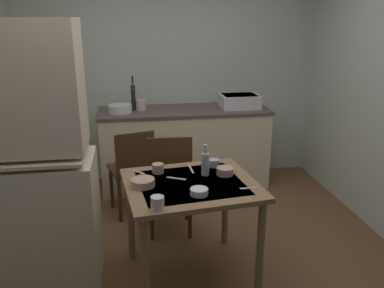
% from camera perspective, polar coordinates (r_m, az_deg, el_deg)
% --- Properties ---
extents(ground_plane, '(4.91, 4.91, 0.00)m').
position_cam_1_polar(ground_plane, '(3.33, 0.82, -17.16)').
color(ground_plane, brown).
extents(wall_back, '(3.57, 0.10, 2.50)m').
position_cam_1_polar(wall_back, '(4.76, -3.19, 9.88)').
color(wall_back, silver).
rests_on(wall_back, ground).
extents(hutch_cabinet, '(0.96, 0.55, 1.92)m').
position_cam_1_polar(hutch_cabinet, '(3.02, -23.16, -3.32)').
color(hutch_cabinet, beige).
rests_on(hutch_cabinet, ground).
extents(counter_cabinet, '(1.93, 0.64, 0.92)m').
position_cam_1_polar(counter_cabinet, '(4.60, -1.07, -0.52)').
color(counter_cabinet, beige).
rests_on(counter_cabinet, ground).
extents(sink_basin, '(0.44, 0.34, 0.15)m').
position_cam_1_polar(sink_basin, '(4.58, 6.88, 6.25)').
color(sink_basin, silver).
rests_on(sink_basin, counter_cabinet).
extents(hand_pump, '(0.05, 0.27, 0.39)m').
position_cam_1_polar(hand_pump, '(4.44, -8.55, 7.02)').
color(hand_pump, '#232328').
rests_on(hand_pump, counter_cabinet).
extents(mixing_bowl_counter, '(0.26, 0.26, 0.09)m').
position_cam_1_polar(mixing_bowl_counter, '(4.38, -10.42, 5.08)').
color(mixing_bowl_counter, white).
rests_on(mixing_bowl_counter, counter_cabinet).
extents(stoneware_crock, '(0.11, 0.11, 0.12)m').
position_cam_1_polar(stoneware_crock, '(4.46, -7.43, 5.66)').
color(stoneware_crock, beige).
rests_on(stoneware_crock, counter_cabinet).
extents(dining_table, '(1.03, 0.93, 0.78)m').
position_cam_1_polar(dining_table, '(2.89, -0.18, -7.69)').
color(dining_table, '#926E4B').
rests_on(dining_table, ground).
extents(chair_far_side, '(0.42, 0.42, 0.97)m').
position_cam_1_polar(chair_far_side, '(3.52, -3.25, -5.65)').
color(chair_far_side, '#4B301E').
rests_on(chair_far_side, ground).
extents(chair_by_counter, '(0.49, 0.49, 0.89)m').
position_cam_1_polar(chair_by_counter, '(3.92, -8.64, -3.58)').
color(chair_by_counter, '#452C17').
rests_on(chair_by_counter, ground).
extents(serving_bowl_wide, '(0.13, 0.13, 0.06)m').
position_cam_1_polar(serving_bowl_wide, '(2.98, 4.81, -3.94)').
color(serving_bowl_wide, tan).
rests_on(serving_bowl_wide, dining_table).
extents(soup_bowl_small, '(0.17, 0.17, 0.06)m').
position_cam_1_polar(soup_bowl_small, '(2.80, -7.16, -5.59)').
color(soup_bowl_small, tan).
rests_on(soup_bowl_small, dining_table).
extents(sauce_dish, '(0.12, 0.12, 0.04)m').
position_cam_1_polar(sauce_dish, '(2.65, 1.04, -6.94)').
color(sauce_dish, white).
rests_on(sauce_dish, dining_table).
extents(teacup_cream, '(0.08, 0.08, 0.09)m').
position_cam_1_polar(teacup_cream, '(2.46, -5.04, -8.55)').
color(teacup_cream, white).
rests_on(teacup_cream, dining_table).
extents(mug_tall, '(0.09, 0.09, 0.07)m').
position_cam_1_polar(mug_tall, '(3.02, -4.98, -3.55)').
color(mug_tall, tan).
rests_on(mug_tall, dining_table).
extents(teacup_mint, '(0.08, 0.08, 0.06)m').
position_cam_1_polar(teacup_mint, '(3.14, 3.20, -2.77)').
color(teacup_mint, '#9EB2C6').
rests_on(teacup_mint, dining_table).
extents(glass_bottle, '(0.06, 0.06, 0.24)m').
position_cam_1_polar(glass_bottle, '(2.95, 1.95, -2.79)').
color(glass_bottle, '#B7BCC1').
rests_on(glass_bottle, dining_table).
extents(table_knife, '(0.03, 0.22, 0.00)m').
position_cam_1_polar(table_knife, '(3.10, -0.22, -3.51)').
color(table_knife, silver).
rests_on(table_knife, dining_table).
extents(teaspoon_near_bowl, '(0.12, 0.02, 0.00)m').
position_cam_1_polar(teaspoon_near_bowl, '(2.78, 8.22, -6.38)').
color(teaspoon_near_bowl, beige).
rests_on(teaspoon_near_bowl, dining_table).
extents(teaspoon_by_cup, '(0.14, 0.09, 0.00)m').
position_cam_1_polar(teaspoon_by_cup, '(2.91, -2.30, -5.02)').
color(teaspoon_by_cup, beige).
rests_on(teaspoon_by_cup, dining_table).
extents(serving_spoon, '(0.10, 0.10, 0.00)m').
position_cam_1_polar(serving_spoon, '(3.05, -7.79, -4.07)').
color(serving_spoon, beige).
rests_on(serving_spoon, dining_table).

